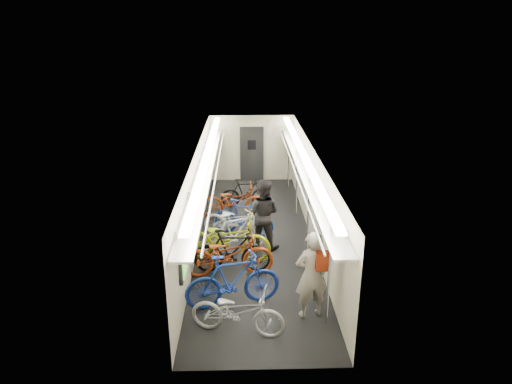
{
  "coord_description": "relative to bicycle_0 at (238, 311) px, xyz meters",
  "views": [
    {
      "loc": [
        -0.28,
        -11.08,
        5.33
      ],
      "look_at": [
        0.03,
        0.47,
        1.15
      ],
      "focal_mm": 32.0,
      "sensor_mm": 36.0,
      "label": 1
    }
  ],
  "objects": [
    {
      "name": "bicycle_2",
      "position": [
        -0.24,
        2.09,
        0.07
      ],
      "size": [
        2.09,
        0.85,
        1.07
      ],
      "primitive_type": "imported",
      "rotation": [
        0.0,
        0.0,
        1.64
      ],
      "color": "#9D3511",
      "rests_on": "ground"
    },
    {
      "name": "train_car_shell",
      "position": [
        0.06,
        4.73,
        1.19
      ],
      "size": [
        10.0,
        10.0,
        10.0
      ],
      "color": "black",
      "rests_on": "ground"
    },
    {
      "name": "bicycle_3",
      "position": [
        -0.15,
        2.23,
        0.08
      ],
      "size": [
        1.81,
        0.55,
        1.08
      ],
      "primitive_type": "imported",
      "rotation": [
        0.0,
        0.0,
        1.54
      ],
      "color": "black",
      "rests_on": "ground"
    },
    {
      "name": "bicycle_5",
      "position": [
        -0.08,
        3.22,
        0.08
      ],
      "size": [
        1.85,
        1.2,
        1.08
      ],
      "primitive_type": "imported",
      "rotation": [
        0.0,
        0.0,
        1.99
      ],
      "color": "silver",
      "rests_on": "ground"
    },
    {
      "name": "bicycle_1",
      "position": [
        -0.11,
        0.88,
        0.12
      ],
      "size": [
        2.01,
        0.97,
        1.16
      ],
      "primitive_type": "imported",
      "rotation": [
        0.0,
        0.0,
        1.8
      ],
      "color": "navy",
      "rests_on": "ground"
    },
    {
      "name": "bicycle_6",
      "position": [
        -0.07,
        4.05,
        0.03
      ],
      "size": [
        1.97,
        1.2,
        0.98
      ],
      "primitive_type": "imported",
      "rotation": [
        0.0,
        0.0,
        1.25
      ],
      "color": "#BBBCC0",
      "rests_on": "ground"
    },
    {
      "name": "bicycle_9",
      "position": [
        0.18,
        6.3,
        0.01
      ],
      "size": [
        1.59,
        0.57,
        0.94
      ],
      "primitive_type": "imported",
      "rotation": [
        0.0,
        0.0,
        1.65
      ],
      "color": "black",
      "rests_on": "ground"
    },
    {
      "name": "bicycle_0",
      "position": [
        0.0,
        0.0,
        0.0
      ],
      "size": [
        1.86,
        1.02,
        0.92
      ],
      "primitive_type": "imported",
      "rotation": [
        0.0,
        0.0,
        1.33
      ],
      "color": "#AFAEB3",
      "rests_on": "ground"
    },
    {
      "name": "bicycle_8",
      "position": [
        -0.17,
        5.51,
        0.05
      ],
      "size": [
        1.97,
        0.78,
        1.02
      ],
      "primitive_type": "imported",
      "rotation": [
        0.0,
        0.0,
        1.63
      ],
      "color": "maroon",
      "rests_on": "ground"
    },
    {
      "name": "bicycle_7",
      "position": [
        0.11,
        4.26,
        0.04
      ],
      "size": [
        1.75,
        0.95,
        1.01
      ],
      "primitive_type": "imported",
      "rotation": [
        0.0,
        0.0,
        1.27
      ],
      "color": "navy",
      "rests_on": "ground"
    },
    {
      "name": "passenger_mid",
      "position": [
        0.6,
        3.52,
        0.45
      ],
      "size": [
        1.06,
        0.93,
        1.82
      ],
      "primitive_type": "imported",
      "rotation": [
        0.0,
        0.0,
        2.82
      ],
      "color": "black",
      "rests_on": "ground"
    },
    {
      "name": "passenger_near",
      "position": [
        1.4,
        0.51,
        0.43
      ],
      "size": [
        0.74,
        0.57,
        1.79
      ],
      "primitive_type": "imported",
      "rotation": [
        0.0,
        0.0,
        3.38
      ],
      "color": "gray",
      "rests_on": "ground"
    },
    {
      "name": "backpack",
      "position": [
        1.58,
        0.35,
        0.82
      ],
      "size": [
        0.27,
        0.15,
        0.38
      ],
      "primitive_type": "cube",
      "rotation": [
        0.0,
        0.0,
        0.04
      ],
      "color": "#9F2B0F",
      "rests_on": "passenger_near"
    },
    {
      "name": "bicycle_4",
      "position": [
        -0.29,
        2.83,
        0.1
      ],
      "size": [
        2.22,
        1.06,
        1.12
      ],
      "primitive_type": "imported",
      "rotation": [
        0.0,
        0.0,
        1.42
      ],
      "color": "#BABC11",
      "rests_on": "ground"
    }
  ]
}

